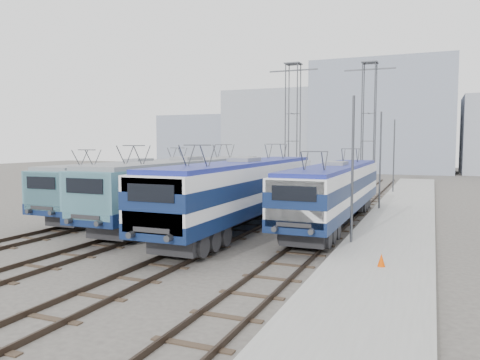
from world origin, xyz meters
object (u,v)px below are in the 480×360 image
catenary_tower_west (293,123)px  locomotive_center_left (185,184)px  locomotive_center_right (243,187)px  locomotive_far_right (335,188)px  mast_rear (394,157)px  mast_front (352,173)px  catenary_tower_east (369,123)px  mast_mid (380,162)px  locomotive_far_left (138,182)px  safety_cone (381,260)px

catenary_tower_west → locomotive_center_left: bearing=-97.9°
locomotive_center_right → locomotive_far_right: bearing=34.0°
locomotive_center_right → mast_rear: mast_rear is taller
mast_front → locomotive_center_left: bearing=160.5°
locomotive_center_right → catenary_tower_west: (-2.25, 17.63, 4.25)m
locomotive_far_right → catenary_tower_east: 17.17m
catenary_tower_east → mast_front: catenary_tower_east is taller
mast_mid → catenary_tower_east: bearing=101.9°
locomotive_far_right → catenary_tower_west: size_ratio=1.46×
mast_mid → locomotive_far_left: bearing=-156.2°
mast_front → safety_cone: mast_front is taller
safety_cone → mast_front: bearing=113.9°
locomotive_center_left → mast_rear: size_ratio=2.66×
locomotive_far_left → locomotive_far_right: bearing=0.8°
mast_front → safety_cone: size_ratio=14.43×
locomotive_center_left → locomotive_far_right: bearing=9.9°
locomotive_center_right → catenary_tower_east: size_ratio=1.57×
mast_front → locomotive_center_right: bearing=159.5°
safety_cone → catenary_tower_west: bearing=113.4°
locomotive_center_left → catenary_tower_west: bearing=82.1°
safety_cone → mast_mid: bearing=96.2°
mast_mid → locomotive_center_right: bearing=-123.4°
mast_rear → mast_mid: bearing=-90.0°
catenary_tower_east → safety_cone: 26.89m
locomotive_far_right → mast_mid: (1.85, 6.59, 1.26)m
locomotive_center_left → mast_mid: size_ratio=2.66×
locomotive_far_left → mast_rear: bearing=50.7°
locomotive_center_left → catenary_tower_west: 16.88m
locomotive_center_right → safety_cone: locomotive_center_right is taller
catenary_tower_west → safety_cone: (10.33, -23.91, -6.10)m
mast_front → mast_rear: bearing=90.0°
locomotive_center_left → catenary_tower_west: (2.25, 16.16, 4.33)m
catenary_tower_west → mast_rear: 9.99m
mast_rear → locomotive_far_left: bearing=-129.3°
mast_mid → mast_rear: size_ratio=1.00×
locomotive_center_right → locomotive_far_right: size_ratio=1.07×
mast_front → safety_cone: 5.20m
mast_mid → safety_cone: bearing=-83.8°
locomotive_far_right → safety_cone: (3.58, -9.32, -1.70)m
mast_front → mast_mid: size_ratio=1.00×
locomotive_far_left → locomotive_far_right: size_ratio=1.00×
locomotive_center_left → mast_rear: 22.92m
locomotive_far_right → mast_rear: (1.85, 18.59, 1.26)m
locomotive_center_left → safety_cone: bearing=-31.6°
locomotive_far_right → mast_front: bearing=-71.1°
mast_front → locomotive_far_right: bearing=108.9°
locomotive_far_right → mast_front: (1.85, -5.41, 1.26)m
locomotive_center_left → mast_mid: bearing=36.9°
locomotive_far_left → locomotive_center_left: bearing=-17.1°
locomotive_far_left → mast_front: (15.35, -5.23, 1.32)m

